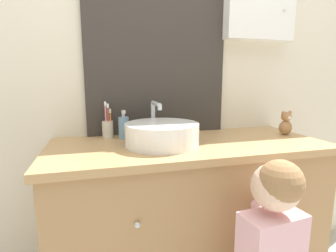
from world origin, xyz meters
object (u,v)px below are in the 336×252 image
Objects in this scene: soap_dispenser at (124,127)px; teddy_bear at (286,124)px; toothbrush_holder at (108,127)px; sink_basin at (162,133)px.

teddy_bear is (0.91, -0.15, 0.00)m from soap_dispenser.
soap_dispenser is at bearing -30.95° from toothbrush_holder.
teddy_bear is at bearing -11.11° from toothbrush_holder.
sink_basin is 2.98× the size of teddy_bear.
toothbrush_holder reaches higher than soap_dispenser.
toothbrush_holder is 1.43× the size of teddy_bear.
sink_basin is 0.34m from toothbrush_holder.
soap_dispenser reaches higher than teddy_bear.
sink_basin is at bearing -47.48° from soap_dispenser.
sink_basin is 0.75m from teddy_bear.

